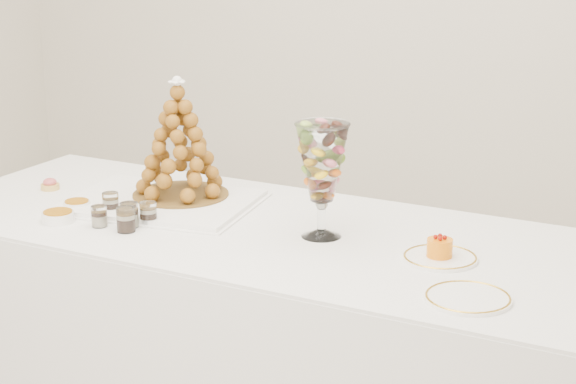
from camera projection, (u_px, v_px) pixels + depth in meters
The scene contains 15 objects.
buffet_table at pixel (257, 351), 3.01m from camera, with size 2.21×0.96×0.82m.
lace_tray at pixel (161, 202), 3.10m from camera, with size 0.58×0.43×0.02m, color white.
macaron_vase at pixel (322, 164), 2.74m from camera, with size 0.15×0.15×0.34m.
cake_plate at pixel (440, 258), 2.62m from camera, with size 0.20×0.20×0.01m, color white.
spare_plate at pixel (468, 298), 2.35m from camera, with size 0.21×0.21×0.01m, color white.
pink_tart at pixel (50, 185), 3.27m from camera, with size 0.06×0.06×0.04m.
verrine_a at pixel (111, 203), 3.00m from camera, with size 0.05×0.05×0.07m, color white.
verrine_b at pixel (129, 215), 2.88m from camera, with size 0.06×0.06×0.07m, color white.
verrine_c at pixel (148, 213), 2.90m from camera, with size 0.05×0.05×0.07m, color white.
verrine_d at pixel (99, 216), 2.88m from camera, with size 0.05×0.05×0.06m, color white.
verrine_e at pixel (126, 220), 2.84m from camera, with size 0.05×0.05×0.07m, color white.
ramekin_back at pixel (77, 206), 3.05m from camera, with size 0.08×0.08×0.03m, color white.
ramekin_front at pixel (58, 217), 2.93m from camera, with size 0.10×0.10×0.03m, color white.
croquembouche at pixel (179, 138), 3.09m from camera, with size 0.31×0.31×0.39m.
mousse_cake at pixel (440, 247), 2.61m from camera, with size 0.07×0.07×0.06m.
Camera 1 is at (1.26, -2.26, 1.74)m, focal length 60.00 mm.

